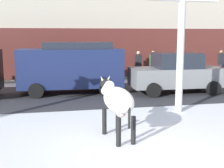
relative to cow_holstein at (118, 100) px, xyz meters
name	(u,v)px	position (x,y,z in m)	size (l,w,h in m)	color
ground_plane	(163,167)	(0.51, -1.90, -1.00)	(120.00, 120.00, 0.00)	white
road_strip	(100,94)	(0.51, 5.88, -1.00)	(60.00, 5.60, 0.01)	#333338
cow_holstein	(118,100)	(0.00, 0.00, 0.00)	(0.83, 1.93, 1.54)	silver
car_navy_van	(71,66)	(-0.70, 6.45, 0.24)	(4.65, 2.22, 2.32)	#19234C
car_grey_sedan	(176,73)	(4.01, 5.52, -0.09)	(4.25, 2.08, 1.84)	slate
pedestrian_near_billboard	(138,66)	(3.30, 9.23, -0.12)	(0.36, 0.24, 1.73)	#282833
pedestrian_by_cars	(221,64)	(8.48, 9.23, -0.12)	(0.36, 0.24, 1.73)	#282833
pedestrian_far_left	(153,66)	(4.18, 9.23, -0.12)	(0.36, 0.24, 1.73)	#282833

